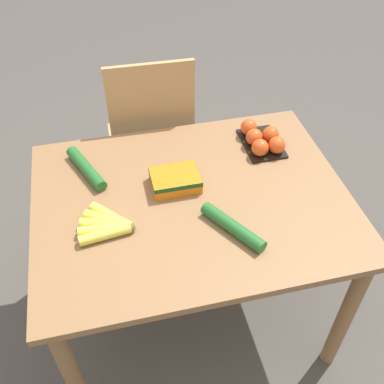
{
  "coord_description": "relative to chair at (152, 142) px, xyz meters",
  "views": [
    {
      "loc": [
        -0.27,
        -1.15,
        1.92
      ],
      "look_at": [
        0.0,
        0.0,
        0.77
      ],
      "focal_mm": 42.0,
      "sensor_mm": 36.0,
      "label": 1
    }
  ],
  "objects": [
    {
      "name": "dining_table",
      "position": [
        0.05,
        -0.65,
        0.12
      ],
      "size": [
        1.17,
        0.9,
        0.74
      ],
      "color": "olive",
      "rests_on": "ground_plane"
    },
    {
      "name": "tomato_pack",
      "position": [
        0.41,
        -0.42,
        0.26
      ],
      "size": [
        0.15,
        0.23,
        0.08
      ],
      "color": "black",
      "rests_on": "dining_table"
    },
    {
      "name": "banana_bunch",
      "position": [
        -0.26,
        -0.73,
        0.24
      ],
      "size": [
        0.2,
        0.18,
        0.04
      ],
      "color": "brown",
      "rests_on": "dining_table"
    },
    {
      "name": "carrot_bag",
      "position": [
        0.01,
        -0.57,
        0.25
      ],
      "size": [
        0.18,
        0.14,
        0.06
      ],
      "color": "orange",
      "rests_on": "dining_table"
    },
    {
      "name": "cucumber_far",
      "position": [
        -0.32,
        -0.42,
        0.24
      ],
      "size": [
        0.14,
        0.26,
        0.05
      ],
      "color": "#236028",
      "rests_on": "dining_table"
    },
    {
      "name": "chair",
      "position": [
        0.0,
        0.0,
        0.0
      ],
      "size": [
        0.43,
        0.41,
        1.02
      ],
      "rotation": [
        0.0,
        0.0,
        3.11
      ],
      "color": "tan",
      "rests_on": "ground_plane"
    },
    {
      "name": "cucumber_near",
      "position": [
        0.15,
        -0.84,
        0.24
      ],
      "size": [
        0.18,
        0.25,
        0.05
      ],
      "color": "#236028",
      "rests_on": "dining_table"
    },
    {
      "name": "ground_plane",
      "position": [
        0.05,
        -0.65,
        -0.52
      ],
      "size": [
        12.0,
        12.0,
        0.0
      ],
      "primitive_type": "plane",
      "color": "#4C4742"
    }
  ]
}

